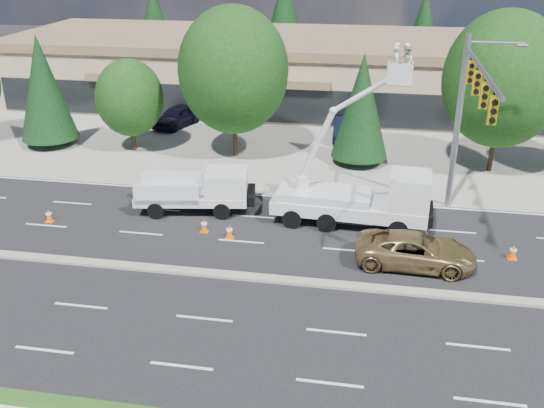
% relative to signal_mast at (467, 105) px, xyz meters
% --- Properties ---
extents(ground, '(140.00, 140.00, 0.00)m').
position_rel_signal_mast_xyz_m(ground, '(-10.03, -7.04, -6.06)').
color(ground, black).
rests_on(ground, ground).
extents(concrete_apron, '(140.00, 22.00, 0.01)m').
position_rel_signal_mast_xyz_m(concrete_apron, '(-10.03, 12.96, -6.05)').
color(concrete_apron, gray).
rests_on(concrete_apron, ground).
extents(road_median, '(120.00, 0.55, 0.12)m').
position_rel_signal_mast_xyz_m(road_median, '(-10.03, -7.04, -6.00)').
color(road_median, gray).
rests_on(road_median, ground).
extents(strip_mall, '(50.40, 15.40, 5.50)m').
position_rel_signal_mast_xyz_m(strip_mall, '(-10.03, 22.93, -3.23)').
color(strip_mall, tan).
rests_on(strip_mall, ground).
extents(tree_front_b, '(3.79, 3.79, 7.48)m').
position_rel_signal_mast_xyz_m(tree_front_b, '(-26.03, 7.96, -2.05)').
color(tree_front_b, '#332114').
rests_on(tree_front_b, ground).
extents(tree_front_c, '(4.40, 4.40, 6.11)m').
position_rel_signal_mast_xyz_m(tree_front_c, '(-20.03, 7.96, -2.49)').
color(tree_front_c, '#332114').
rests_on(tree_front_c, ground).
extents(tree_front_d, '(6.90, 6.90, 9.57)m').
position_rel_signal_mast_xyz_m(tree_front_d, '(-13.03, 7.96, -0.46)').
color(tree_front_d, '#332114').
rests_on(tree_front_d, ground).
extents(tree_front_e, '(3.52, 3.52, 6.94)m').
position_rel_signal_mast_xyz_m(tree_front_e, '(-5.03, 7.96, -2.34)').
color(tree_front_e, '#332114').
rests_on(tree_front_e, ground).
extents(tree_front_f, '(6.94, 6.94, 9.63)m').
position_rel_signal_mast_xyz_m(tree_front_f, '(2.97, 7.96, -0.42)').
color(tree_front_f, '#332114').
rests_on(tree_front_f, ground).
extents(tree_back_a, '(4.49, 4.49, 8.86)m').
position_rel_signal_mast_xyz_m(tree_back_a, '(-28.03, 34.96, -1.30)').
color(tree_back_a, '#332114').
rests_on(tree_back_a, ground).
extents(tree_back_b, '(5.14, 5.14, 10.14)m').
position_rel_signal_mast_xyz_m(tree_back_b, '(-14.03, 34.96, -0.62)').
color(tree_back_b, '#332114').
rests_on(tree_back_b, ground).
extents(tree_back_c, '(4.33, 4.33, 8.53)m').
position_rel_signal_mast_xyz_m(tree_back_c, '(-0.03, 34.96, -1.48)').
color(tree_back_c, '#332114').
rests_on(tree_back_c, ground).
extents(signal_mast, '(2.76, 10.16, 9.00)m').
position_rel_signal_mast_xyz_m(signal_mast, '(0.00, 0.00, 0.00)').
color(signal_mast, gray).
rests_on(signal_mast, ground).
extents(utility_pickup, '(6.05, 3.02, 2.22)m').
position_rel_signal_mast_xyz_m(utility_pickup, '(-12.88, -0.78, -5.14)').
color(utility_pickup, white).
rests_on(utility_pickup, ground).
extents(bucket_truck, '(7.74, 2.83, 8.99)m').
position_rel_signal_mast_xyz_m(bucket_truck, '(-4.47, -1.08, -4.16)').
color(bucket_truck, white).
rests_on(bucket_truck, ground).
extents(traffic_cone_a, '(0.40, 0.40, 0.70)m').
position_rel_signal_mast_xyz_m(traffic_cone_a, '(-20.07, -3.37, -5.72)').
color(traffic_cone_a, '#E36107').
rests_on(traffic_cone_a, ground).
extents(traffic_cone_b, '(0.40, 0.40, 0.70)m').
position_rel_signal_mast_xyz_m(traffic_cone_b, '(-12.03, -3.12, -5.72)').
color(traffic_cone_b, '#E36107').
rests_on(traffic_cone_b, ground).
extents(traffic_cone_c, '(0.40, 0.40, 0.70)m').
position_rel_signal_mast_xyz_m(traffic_cone_c, '(-10.65, -3.55, -5.72)').
color(traffic_cone_c, '#E36107').
rests_on(traffic_cone_c, ground).
extents(traffic_cone_d, '(0.40, 0.40, 0.70)m').
position_rel_signal_mast_xyz_m(traffic_cone_d, '(-1.13, -2.99, -5.72)').
color(traffic_cone_d, '#E36107').
rests_on(traffic_cone_d, ground).
extents(traffic_cone_e, '(0.40, 0.40, 0.70)m').
position_rel_signal_mast_xyz_m(traffic_cone_e, '(2.33, -3.35, -5.72)').
color(traffic_cone_e, '#E36107').
rests_on(traffic_cone_e, ground).
extents(minivan, '(5.29, 2.58, 1.45)m').
position_rel_signal_mast_xyz_m(minivan, '(-2.04, -4.70, -5.33)').
color(minivan, olive).
rests_on(minivan, ground).
extents(parked_car_west, '(3.25, 4.93, 1.56)m').
position_rel_signal_mast_xyz_m(parked_car_west, '(-18.89, 13.82, -5.28)').
color(parked_car_west, black).
rests_on(parked_car_west, ground).
extents(parked_car_east, '(1.71, 4.63, 1.51)m').
position_rel_signal_mast_xyz_m(parked_car_east, '(-6.18, 12.94, -5.30)').
color(parked_car_east, black).
rests_on(parked_car_east, ground).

